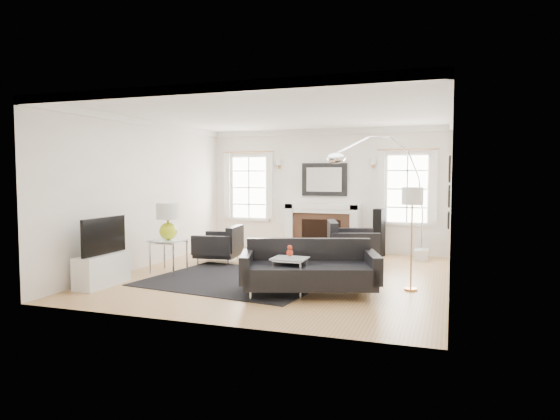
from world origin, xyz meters
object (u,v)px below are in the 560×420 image
at_px(fireplace, 322,228).
at_px(sofa, 309,270).
at_px(coffee_table, 307,256).
at_px(armchair_right, 350,244).
at_px(gourd_lamp, 168,219).
at_px(arc_floor_lamp, 381,192).
at_px(armchair_left, 221,246).

distance_m(fireplace, sofa, 4.02).
xyz_separation_m(sofa, coffee_table, (-0.32, 1.02, 0.03)).
bearing_deg(armchair_right, gourd_lamp, -145.31).
height_order(sofa, armchair_right, armchair_right).
height_order(coffee_table, arc_floor_lamp, arc_floor_lamp).
bearing_deg(armchair_left, sofa, -39.52).
xyz_separation_m(fireplace, arc_floor_lamp, (1.44, -0.98, 0.87)).
height_order(fireplace, gourd_lamp, gourd_lamp).
distance_m(armchair_left, armchair_right, 2.56).
distance_m(fireplace, armchair_right, 1.57).
xyz_separation_m(armchair_left, gourd_lamp, (-0.41, -1.30, 0.64)).
xyz_separation_m(fireplace, coffee_table, (0.48, -2.92, -0.16)).
height_order(sofa, armchair_left, sofa).
relative_size(fireplace, gourd_lamp, 2.58).
relative_size(gourd_lamp, arc_floor_lamp, 0.25).
xyz_separation_m(gourd_lamp, arc_floor_lamp, (3.43, 2.30, 0.43)).
distance_m(armchair_left, arc_floor_lamp, 3.36).
distance_m(armchair_left, gourd_lamp, 1.51).
bearing_deg(gourd_lamp, armchair_left, 72.67).
bearing_deg(fireplace, arc_floor_lamp, -34.30).
relative_size(armchair_right, arc_floor_lamp, 0.48).
bearing_deg(coffee_table, armchair_left, 155.33).
bearing_deg(armchair_left, coffee_table, -24.67).
bearing_deg(sofa, armchair_right, 88.18).
bearing_deg(arc_floor_lamp, gourd_lamp, -146.16).
relative_size(fireplace, armchair_right, 1.35).
bearing_deg(arc_floor_lamp, coffee_table, -116.23).
bearing_deg(arc_floor_lamp, armchair_right, -150.81).
bearing_deg(sofa, gourd_lamp, 166.62).
xyz_separation_m(fireplace, armchair_right, (0.88, -1.29, -0.15)).
relative_size(sofa, armchair_left, 2.18).
distance_m(coffee_table, gourd_lamp, 2.56).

